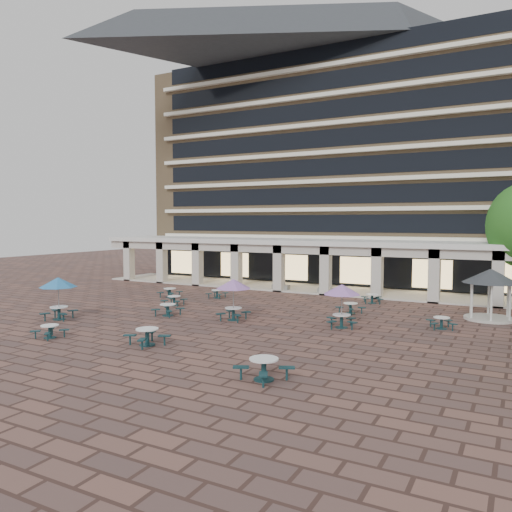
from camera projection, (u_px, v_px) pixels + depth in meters
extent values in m
plane|color=brown|center=(223.00, 318.00, 30.87)|extent=(120.00, 120.00, 0.00)
cube|color=#9C7F58|center=(351.00, 174.00, 52.51)|extent=(40.00, 15.00, 22.00)
cube|color=white|center=(325.00, 237.00, 46.15)|extent=(36.80, 0.50, 0.35)
cube|color=black|center=(326.00, 223.00, 46.27)|extent=(35.20, 0.05, 1.60)
cube|color=white|center=(325.00, 209.00, 45.97)|extent=(36.80, 0.50, 0.35)
cube|color=black|center=(326.00, 195.00, 46.08)|extent=(35.20, 0.05, 1.60)
cube|color=white|center=(325.00, 181.00, 45.79)|extent=(36.80, 0.50, 0.35)
cube|color=black|center=(326.00, 167.00, 45.90)|extent=(35.20, 0.05, 1.60)
cube|color=white|center=(325.00, 152.00, 45.61)|extent=(36.80, 0.50, 0.35)
cube|color=black|center=(326.00, 138.00, 45.72)|extent=(35.20, 0.05, 1.60)
cube|color=white|center=(326.00, 124.00, 45.43)|extent=(36.80, 0.50, 0.35)
cube|color=black|center=(327.00, 110.00, 45.54)|extent=(35.20, 0.05, 1.60)
cube|color=white|center=(326.00, 94.00, 45.25)|extent=(36.80, 0.50, 0.35)
cube|color=black|center=(327.00, 80.00, 45.36)|extent=(35.20, 0.05, 1.60)
cube|color=white|center=(326.00, 65.00, 45.07)|extent=(36.80, 0.50, 0.35)
cube|color=black|center=(327.00, 51.00, 45.18)|extent=(35.20, 0.05, 1.60)
cube|color=white|center=(314.00, 242.00, 43.76)|extent=(42.00, 6.60, 0.40)
cube|color=beige|center=(301.00, 248.00, 41.29)|extent=(42.00, 0.30, 0.90)
cube|color=black|center=(324.00, 267.00, 46.30)|extent=(38.00, 0.15, 3.20)
cube|color=beige|center=(313.00, 289.00, 44.05)|extent=(42.00, 6.00, 0.12)
cube|color=beige|center=(129.00, 261.00, 50.61)|extent=(0.80, 0.80, 4.00)
cube|color=beige|center=(162.00, 262.00, 48.61)|extent=(0.80, 0.80, 4.00)
cube|color=beige|center=(198.00, 264.00, 46.62)|extent=(0.80, 0.80, 4.00)
cube|color=beige|center=(236.00, 266.00, 44.62)|extent=(0.80, 0.80, 4.00)
cube|color=beige|center=(279.00, 268.00, 42.63)|extent=(0.80, 0.80, 4.00)
cube|color=beige|center=(326.00, 270.00, 40.63)|extent=(0.80, 0.80, 4.00)
cube|color=beige|center=(377.00, 273.00, 38.64)|extent=(0.80, 0.80, 4.00)
cube|color=beige|center=(434.00, 276.00, 36.64)|extent=(0.80, 0.80, 4.00)
cube|color=beige|center=(498.00, 279.00, 34.65)|extent=(0.80, 0.80, 4.00)
cube|color=#FFD88C|center=(184.00, 262.00, 53.74)|extent=(3.20, 0.08, 2.40)
cube|color=#FFD88C|center=(235.00, 265.00, 50.72)|extent=(3.20, 0.08, 2.40)
cube|color=#FFD88C|center=(292.00, 267.00, 47.69)|extent=(3.20, 0.08, 2.40)
cube|color=#FFD88C|center=(357.00, 270.00, 44.67)|extent=(3.20, 0.08, 2.40)
cube|color=#FFD88C|center=(432.00, 274.00, 41.65)|extent=(3.20, 0.08, 2.40)
cylinder|color=#153A40|center=(50.00, 338.00, 25.68)|extent=(0.62, 0.62, 0.04)
cylinder|color=#153A40|center=(50.00, 332.00, 25.66)|extent=(0.16, 0.16, 0.59)
cylinder|color=white|center=(50.00, 325.00, 25.63)|extent=(0.89, 0.89, 0.04)
cube|color=#153A40|center=(64.00, 330.00, 25.81)|extent=(0.53, 0.51, 0.04)
cylinder|color=#153A40|center=(64.00, 334.00, 25.83)|extent=(0.07, 0.07, 0.37)
cube|color=#153A40|center=(52.00, 328.00, 26.33)|extent=(0.51, 0.53, 0.04)
cylinder|color=#153A40|center=(52.00, 331.00, 26.34)|extent=(0.07, 0.07, 0.37)
cube|color=#153A40|center=(35.00, 331.00, 25.49)|extent=(0.53, 0.51, 0.04)
cylinder|color=#153A40|center=(35.00, 335.00, 25.50)|extent=(0.07, 0.07, 0.37)
cube|color=#153A40|center=(47.00, 333.00, 24.98)|extent=(0.51, 0.53, 0.04)
cylinder|color=#153A40|center=(48.00, 337.00, 24.99)|extent=(0.07, 0.07, 0.37)
cylinder|color=#153A40|center=(147.00, 345.00, 24.18)|extent=(0.76, 0.76, 0.04)
cylinder|color=#153A40|center=(147.00, 338.00, 24.16)|extent=(0.20, 0.20, 0.72)
cylinder|color=white|center=(147.00, 329.00, 24.13)|extent=(1.09, 1.09, 0.05)
cube|color=#153A40|center=(164.00, 336.00, 24.09)|extent=(0.67, 0.53, 0.05)
cylinder|color=#153A40|center=(165.00, 341.00, 24.11)|extent=(0.09, 0.09, 0.46)
cube|color=#153A40|center=(152.00, 332.00, 24.99)|extent=(0.53, 0.67, 0.05)
cylinder|color=#153A40|center=(152.00, 336.00, 25.01)|extent=(0.09, 0.09, 0.46)
cube|color=#153A40|center=(130.00, 335.00, 24.20)|extent=(0.67, 0.53, 0.05)
cylinder|color=#153A40|center=(130.00, 340.00, 24.22)|extent=(0.09, 0.09, 0.46)
cube|color=#153A40|center=(142.00, 340.00, 23.30)|extent=(0.53, 0.67, 0.05)
cylinder|color=#153A40|center=(142.00, 345.00, 23.32)|extent=(0.09, 0.09, 0.46)
cylinder|color=#153A40|center=(264.00, 379.00, 18.89)|extent=(0.78, 0.78, 0.04)
cylinder|color=#153A40|center=(264.00, 370.00, 18.86)|extent=(0.20, 0.20, 0.73)
cylinder|color=white|center=(264.00, 359.00, 18.83)|extent=(1.11, 1.11, 0.06)
cube|color=#153A40|center=(287.00, 368.00, 18.82)|extent=(0.69, 0.55, 0.06)
cylinder|color=#153A40|center=(287.00, 374.00, 18.84)|extent=(0.09, 0.09, 0.47)
cube|color=#153A40|center=(264.00, 361.00, 19.72)|extent=(0.55, 0.69, 0.06)
cylinder|color=#153A40|center=(264.00, 367.00, 19.74)|extent=(0.09, 0.09, 0.47)
cube|color=#153A40|center=(241.00, 367.00, 18.89)|extent=(0.69, 0.55, 0.06)
cylinder|color=#153A40|center=(241.00, 374.00, 18.90)|extent=(0.09, 0.09, 0.47)
cube|color=#153A40|center=(263.00, 374.00, 17.99)|extent=(0.55, 0.69, 0.06)
cylinder|color=#153A40|center=(263.00, 381.00, 18.01)|extent=(0.09, 0.09, 0.47)
cylinder|color=#153A40|center=(59.00, 319.00, 30.50)|extent=(0.74, 0.74, 0.04)
cylinder|color=#153A40|center=(59.00, 314.00, 30.48)|extent=(0.19, 0.19, 0.70)
cylinder|color=white|center=(59.00, 307.00, 30.45)|extent=(1.06, 1.06, 0.05)
cube|color=#153A40|center=(73.00, 310.00, 30.98)|extent=(0.51, 0.65, 0.05)
cylinder|color=#153A40|center=(73.00, 314.00, 31.00)|extent=(0.09, 0.09, 0.45)
cube|color=#153A40|center=(55.00, 310.00, 31.12)|extent=(0.65, 0.51, 0.05)
cylinder|color=#153A40|center=(55.00, 314.00, 31.13)|extent=(0.09, 0.09, 0.45)
cube|color=#153A40|center=(45.00, 313.00, 29.96)|extent=(0.51, 0.65, 0.05)
cylinder|color=#153A40|center=(45.00, 318.00, 29.97)|extent=(0.09, 0.09, 0.45)
cube|color=#153A40|center=(63.00, 314.00, 29.82)|extent=(0.65, 0.51, 0.05)
cylinder|color=#153A40|center=(63.00, 318.00, 29.84)|extent=(0.09, 0.09, 0.45)
cylinder|color=gray|center=(59.00, 299.00, 30.41)|extent=(0.05, 0.05, 2.55)
cone|color=#2C79BB|center=(58.00, 282.00, 30.34)|extent=(2.23, 2.23, 0.58)
cylinder|color=#153A40|center=(174.00, 305.00, 35.58)|extent=(0.64, 0.64, 0.04)
cylinder|color=#153A40|center=(174.00, 301.00, 35.56)|extent=(0.16, 0.16, 0.60)
cylinder|color=white|center=(174.00, 296.00, 35.53)|extent=(0.92, 0.92, 0.05)
cube|color=#153A40|center=(184.00, 299.00, 35.87)|extent=(0.50, 0.56, 0.05)
cylinder|color=#153A40|center=(184.00, 302.00, 35.88)|extent=(0.07, 0.07, 0.38)
cube|color=#153A40|center=(171.00, 298.00, 36.19)|extent=(0.56, 0.50, 0.05)
cylinder|color=#153A40|center=(171.00, 301.00, 36.20)|extent=(0.07, 0.07, 0.38)
cube|color=#153A40|center=(164.00, 301.00, 35.23)|extent=(0.50, 0.56, 0.05)
cylinder|color=#153A40|center=(164.00, 304.00, 35.25)|extent=(0.07, 0.07, 0.38)
cube|color=#153A40|center=(177.00, 301.00, 34.91)|extent=(0.56, 0.50, 0.05)
cylinder|color=#153A40|center=(177.00, 304.00, 34.93)|extent=(0.07, 0.07, 0.38)
cylinder|color=#153A40|center=(233.00, 320.00, 30.27)|extent=(0.72, 0.72, 0.04)
cylinder|color=#153A40|center=(233.00, 315.00, 30.25)|extent=(0.19, 0.19, 0.68)
cylinder|color=white|center=(233.00, 308.00, 30.22)|extent=(1.03, 1.03, 0.05)
cube|color=#153A40|center=(246.00, 312.00, 30.53)|extent=(0.59, 0.62, 0.05)
cylinder|color=#153A40|center=(246.00, 316.00, 30.55)|extent=(0.08, 0.08, 0.43)
cube|color=#153A40|center=(229.00, 311.00, 30.99)|extent=(0.62, 0.59, 0.05)
cylinder|color=#153A40|center=(229.00, 314.00, 31.01)|extent=(0.08, 0.08, 0.43)
cube|color=#153A40|center=(221.00, 314.00, 29.96)|extent=(0.59, 0.62, 0.05)
cylinder|color=#153A40|center=(221.00, 318.00, 29.97)|extent=(0.08, 0.08, 0.43)
cube|color=#153A40|center=(238.00, 315.00, 29.49)|extent=(0.62, 0.59, 0.05)
cylinder|color=#153A40|center=(238.00, 319.00, 29.51)|extent=(0.08, 0.08, 0.43)
cylinder|color=gray|center=(233.00, 300.00, 30.19)|extent=(0.05, 0.05, 2.48)
cone|color=#A76FC5|center=(233.00, 284.00, 30.12)|extent=(2.17, 2.17, 0.57)
cylinder|color=#153A40|center=(441.00, 328.00, 27.87)|extent=(0.61, 0.61, 0.04)
cylinder|color=#153A40|center=(441.00, 324.00, 27.85)|extent=(0.16, 0.16, 0.58)
cylinder|color=white|center=(442.00, 317.00, 27.83)|extent=(0.88, 0.88, 0.04)
cube|color=#153A40|center=(448.00, 320.00, 28.26)|extent=(0.42, 0.54, 0.04)
cylinder|color=#153A40|center=(448.00, 324.00, 28.27)|extent=(0.07, 0.07, 0.37)
cube|color=#153A40|center=(431.00, 320.00, 28.39)|extent=(0.54, 0.42, 0.04)
cylinder|color=#153A40|center=(431.00, 324.00, 28.40)|extent=(0.07, 0.07, 0.37)
cube|color=#153A40|center=(434.00, 323.00, 27.43)|extent=(0.42, 0.54, 0.04)
cylinder|color=#153A40|center=(434.00, 327.00, 27.45)|extent=(0.07, 0.07, 0.37)
cube|color=#153A40|center=(453.00, 324.00, 27.30)|extent=(0.54, 0.42, 0.04)
cylinder|color=#153A40|center=(453.00, 328.00, 27.32)|extent=(0.07, 0.07, 0.37)
cylinder|color=#153A40|center=(217.00, 298.00, 39.05)|extent=(0.60, 0.60, 0.03)
cylinder|color=#153A40|center=(217.00, 294.00, 39.03)|extent=(0.15, 0.15, 0.57)
cylinder|color=white|center=(217.00, 290.00, 39.00)|extent=(0.86, 0.86, 0.04)
cube|color=#153A40|center=(225.00, 293.00, 39.25)|extent=(0.49, 0.51, 0.04)
cylinder|color=#153A40|center=(225.00, 295.00, 39.27)|extent=(0.07, 0.07, 0.36)
cube|color=#153A40|center=(215.00, 292.00, 39.65)|extent=(0.51, 0.49, 0.04)
cylinder|color=#153A40|center=(215.00, 295.00, 39.66)|extent=(0.07, 0.07, 0.36)
cube|color=#153A40|center=(209.00, 294.00, 38.79)|extent=(0.49, 0.51, 0.04)
cylinder|color=#153A40|center=(209.00, 296.00, 38.80)|extent=(0.07, 0.07, 0.36)
cube|color=#153A40|center=(219.00, 294.00, 38.40)|extent=(0.51, 0.49, 0.04)
cylinder|color=#153A40|center=(219.00, 297.00, 38.41)|extent=(0.07, 0.07, 0.36)
cylinder|color=#153A40|center=(168.00, 315.00, 31.71)|extent=(0.70, 0.70, 0.04)
cylinder|color=#153A40|center=(168.00, 311.00, 31.68)|extent=(0.18, 0.18, 0.66)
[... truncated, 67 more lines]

